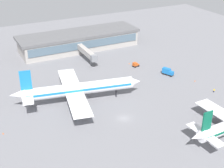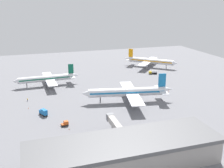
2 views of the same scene
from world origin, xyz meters
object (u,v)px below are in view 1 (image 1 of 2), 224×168
at_px(safety_cone_near_gate, 3,133).
at_px(safety_cone_far_side, 195,81).
at_px(airplane_at_gate, 77,89).
at_px(baggage_tug, 135,65).
at_px(ground_crew_worker, 214,91).
at_px(safety_cone_mid_apron, 129,64).
at_px(catering_truck, 168,72).

xyz_separation_m(safety_cone_near_gate, safety_cone_far_side, (-85.97, -2.60, 0.00)).
relative_size(airplane_at_gate, baggage_tug, 14.84).
bearing_deg(safety_cone_near_gate, ground_crew_worker, 173.68).
xyz_separation_m(baggage_tug, ground_crew_worker, (-15.65, 39.23, -0.31)).
xyz_separation_m(airplane_at_gate, ground_crew_worker, (-54.85, 18.80, -4.98)).
bearing_deg(ground_crew_worker, safety_cone_mid_apron, 60.29).
distance_m(airplane_at_gate, ground_crew_worker, 58.20).
relative_size(baggage_tug, safety_cone_far_side, 5.89).
relative_size(airplane_at_gate, ground_crew_worker, 31.38).
bearing_deg(airplane_at_gate, safety_cone_near_gate, -152.16).
bearing_deg(ground_crew_worker, safety_cone_near_gate, 123.04).
height_order(ground_crew_worker, safety_cone_far_side, ground_crew_worker).
height_order(safety_cone_mid_apron, safety_cone_far_side, same).
bearing_deg(airplane_at_gate, safety_cone_mid_apron, 44.39).
bearing_deg(safety_cone_mid_apron, ground_crew_worker, 110.93).
height_order(baggage_tug, safety_cone_near_gate, baggage_tug).
relative_size(baggage_tug, ground_crew_worker, 2.11).
relative_size(catering_truck, safety_cone_near_gate, 9.80).
bearing_deg(safety_cone_far_side, safety_cone_near_gate, 1.73).
height_order(catering_truck, safety_cone_far_side, catering_truck).
xyz_separation_m(safety_cone_near_gate, safety_cone_mid_apron, (-69.34, -34.15, 0.00)).
height_order(ground_crew_worker, safety_cone_mid_apron, ground_crew_worker).
bearing_deg(ground_crew_worker, catering_truck, 56.02).
bearing_deg(airplane_at_gate, catering_truck, 17.22).
distance_m(ground_crew_worker, safety_cone_mid_apron, 46.77).
relative_size(catering_truck, ground_crew_worker, 3.52).
bearing_deg(safety_cone_near_gate, airplane_at_gate, -163.45).
height_order(airplane_at_gate, safety_cone_far_side, airplane_at_gate).
bearing_deg(ground_crew_worker, safety_cone_far_side, 39.68).
bearing_deg(ground_crew_worker, baggage_tug, 61.11).
relative_size(baggage_tug, safety_cone_near_gate, 5.89).
height_order(airplane_at_gate, ground_crew_worker, airplane_at_gate).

